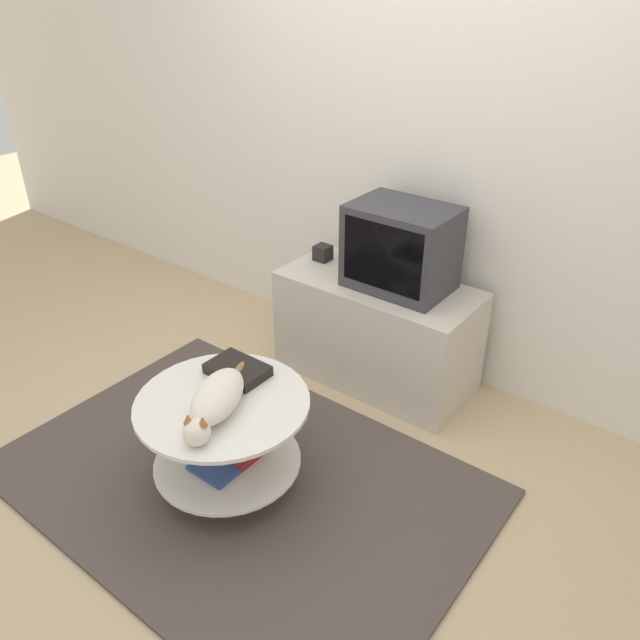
{
  "coord_description": "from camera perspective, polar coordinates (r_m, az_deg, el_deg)",
  "views": [
    {
      "loc": [
        1.52,
        -1.4,
        1.99
      ],
      "look_at": [
        0.07,
        0.49,
        0.62
      ],
      "focal_mm": 35.0,
      "sensor_mm": 36.0,
      "label": 1
    }
  ],
  "objects": [
    {
      "name": "rug",
      "position": [
        2.86,
        -7.32,
        -14.28
      ],
      "size": [
        2.05,
        1.4,
        0.02
      ],
      "color": "#4C423D",
      "rests_on": "ground_plane"
    },
    {
      "name": "tv_stand",
      "position": [
        3.34,
        5.19,
        -1.0
      ],
      "size": [
        1.03,
        0.49,
        0.57
      ],
      "color": "beige",
      "rests_on": "ground_plane"
    },
    {
      "name": "wall_back",
      "position": [
        3.24,
        9.04,
        17.18
      ],
      "size": [
        8.0,
        0.05,
        2.6
      ],
      "color": "silver",
      "rests_on": "ground_plane"
    },
    {
      "name": "ground_plane",
      "position": [
        2.87,
        -7.31,
        -14.42
      ],
      "size": [
        12.0,
        12.0,
        0.0
      ],
      "primitive_type": "plane",
      "color": "tan"
    },
    {
      "name": "coffee_table",
      "position": [
        2.65,
        -8.65,
        -10.09
      ],
      "size": [
        0.71,
        0.71,
        0.44
      ],
      "color": "#B2B2B7",
      "rests_on": "rug"
    },
    {
      "name": "tv",
      "position": [
        3.08,
        7.43,
        6.57
      ],
      "size": [
        0.5,
        0.36,
        0.42
      ],
      "color": "#333338",
      "rests_on": "tv_stand"
    },
    {
      "name": "cat",
      "position": [
        2.46,
        -9.5,
        -7.19
      ],
      "size": [
        0.3,
        0.52,
        0.13
      ],
      "rotation": [
        0.0,
        0.0,
        -1.16
      ],
      "color": "silver",
      "rests_on": "coffee_table"
    },
    {
      "name": "dvd_box",
      "position": [
        2.68,
        -7.54,
        -4.53
      ],
      "size": [
        0.25,
        0.17,
        0.05
      ],
      "color": "black",
      "rests_on": "coffee_table"
    },
    {
      "name": "speaker",
      "position": [
        3.42,
        0.25,
        6.16
      ],
      "size": [
        0.08,
        0.08,
        0.08
      ],
      "color": "black",
      "rests_on": "tv_stand"
    }
  ]
}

